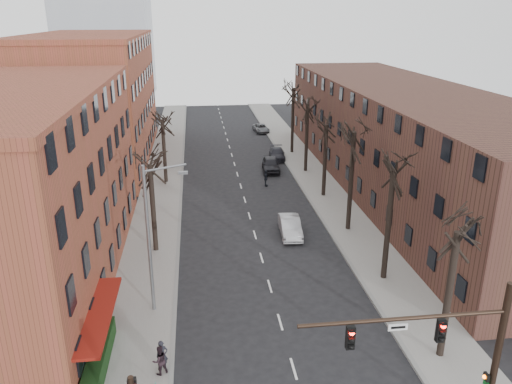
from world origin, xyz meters
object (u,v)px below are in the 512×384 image
object	(u,v)px
parked_car_near	(271,164)
parked_car_mid	(277,154)
silver_sedan	(290,227)
pedestrian_a	(162,355)

from	to	relation	value
parked_car_near	parked_car_mid	size ratio (longest dim) A/B	1.04
silver_sedan	parked_car_mid	world-z (taller)	silver_sedan
silver_sedan	pedestrian_a	world-z (taller)	pedestrian_a
parked_car_mid	pedestrian_a	world-z (taller)	pedestrian_a
parked_car_near	pedestrian_a	size ratio (longest dim) A/B	2.95
silver_sedan	parked_car_near	bearing A→B (deg)	89.77
parked_car_near	pedestrian_a	world-z (taller)	pedestrian_a
silver_sedan	parked_car_near	world-z (taller)	parked_car_near
parked_car_near	parked_car_mid	bearing A→B (deg)	76.97
silver_sedan	parked_car_mid	size ratio (longest dim) A/B	0.99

